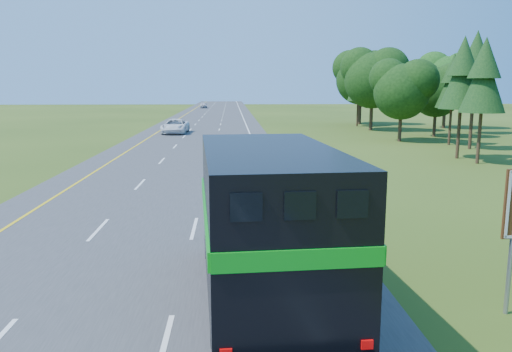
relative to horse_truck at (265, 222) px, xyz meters
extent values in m
cube|color=#38383A|center=(-4.08, 46.06, -2.20)|extent=(15.00, 260.00, 0.04)
cube|color=yellow|center=(-9.58, 46.06, -2.17)|extent=(0.15, 260.00, 0.01)
cube|color=white|center=(1.42, 46.06, -2.17)|extent=(0.15, 260.00, 0.01)
cylinder|color=black|center=(-1.45, 3.62, -1.55)|extent=(0.49, 1.28, 1.26)
cylinder|color=black|center=(0.94, 3.79, -1.55)|extent=(0.49, 1.28, 1.26)
cylinder|color=black|center=(-1.07, -1.85, -1.55)|extent=(0.49, 1.28, 1.26)
cylinder|color=black|center=(1.32, -1.68, -1.55)|extent=(0.49, 1.28, 1.26)
cylinder|color=black|center=(-0.98, -3.21, -1.55)|extent=(0.49, 1.28, 1.26)
cylinder|color=black|center=(1.41, -3.05, -1.55)|extent=(0.49, 1.28, 1.26)
cube|color=black|center=(0.00, 0.06, -1.41)|extent=(3.37, 9.31, 0.32)
cube|color=black|center=(-0.25, 3.59, -0.16)|extent=(2.93, 2.24, 2.17)
cube|color=black|center=(-0.32, 4.64, 0.41)|extent=(2.51, 0.24, 0.69)
cube|color=black|center=(0.05, -0.74, 0.32)|extent=(3.31, 6.81, 3.14)
cube|color=#079213|center=(0.28, -4.06, 0.48)|extent=(2.85, 0.24, 0.34)
cube|color=#079213|center=(-1.40, -0.84, 0.48)|extent=(0.50, 6.61, 0.34)
cube|color=#079213|center=(1.50, -0.64, 0.48)|extent=(0.50, 6.61, 0.34)
cube|color=black|center=(-0.57, -4.12, 1.38)|extent=(0.52, 0.08, 0.46)
cube|color=black|center=(0.28, -4.06, 1.38)|extent=(0.52, 0.08, 0.46)
cube|color=black|center=(1.14, -4.01, 1.38)|extent=(0.52, 0.08, 0.46)
cube|color=#B20505|center=(1.48, -3.98, -1.08)|extent=(0.21, 0.06, 0.16)
imported|color=white|center=(-7.28, 47.15, -1.34)|extent=(2.99, 6.10, 1.67)
imported|color=#BBBAC2|center=(-7.64, 117.07, -1.45)|extent=(1.96, 4.37, 1.46)
cylinder|color=gray|center=(5.85, -0.65, -0.54)|extent=(0.11, 0.11, 3.35)
cube|color=orange|center=(5.58, 13.14, -1.73)|extent=(0.07, 0.04, 0.97)
cube|color=white|center=(5.58, 13.14, -1.46)|extent=(0.08, 0.04, 0.11)
camera|label=1|loc=(-0.80, -11.69, 3.23)|focal=35.00mm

